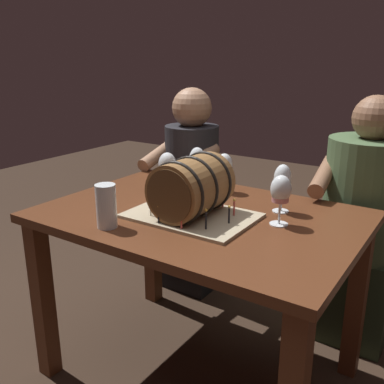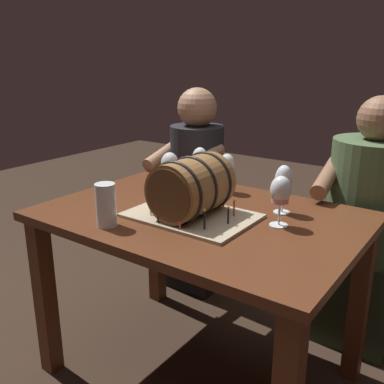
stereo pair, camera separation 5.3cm
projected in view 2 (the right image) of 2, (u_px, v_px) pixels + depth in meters
ground_plane at (200, 371)px, 1.91m from camera, size 8.00×8.00×0.00m
dining_table at (200, 241)px, 1.73m from camera, size 1.21×0.85×0.74m
barrel_cake at (192, 190)px, 1.61m from camera, size 0.47×0.33×0.24m
wine_glass_amber at (227, 167)px, 1.92m from camera, size 0.07×0.07×0.18m
wine_glass_empty at (170, 165)px, 1.90m from camera, size 0.08×0.08×0.19m
wine_glass_red at (284, 182)px, 1.65m from camera, size 0.07×0.07×0.19m
wine_glass_rose at (281, 192)px, 1.52m from camera, size 0.07×0.07×0.19m
wine_glass_white at (200, 162)px, 1.94m from camera, size 0.07×0.07×0.20m
beer_pint at (106, 206)px, 1.53m from camera, size 0.07×0.07×0.16m
person_seated_left at (197, 200)px, 2.52m from camera, size 0.36×0.46×1.17m
person_seated_right at (366, 232)px, 1.98m from camera, size 0.43×0.51×1.17m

